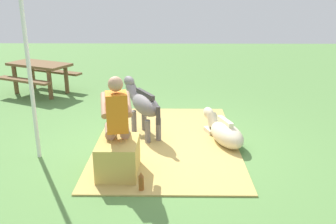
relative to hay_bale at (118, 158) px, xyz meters
The scene contains 9 objects.
ground_plane 1.10m from the hay_bale, 32.55° to the right, with size 24.00×24.00×0.00m, color #568442.
hay_patch 1.34m from the hay_bale, 29.20° to the right, with size 3.46×2.30×0.02m, color tan.
hay_bale is the anchor object (origin of this frame).
person_seated 0.54m from the hay_bale, ahead, with size 0.70×0.50×1.37m.
pony_standing 1.50m from the hay_bale, ahead, with size 1.22×0.83×0.94m.
pony_lying 1.95m from the hay_bale, 54.79° to the right, with size 1.35×0.69×0.42m.
soda_bottle 0.58m from the hay_bale, 142.55° to the right, with size 0.07×0.07×0.27m.
tent_pole_left 1.72m from the hay_bale, 66.97° to the left, with size 0.06×0.06×2.49m, color silver.
picnic_bench 4.84m from the hay_bale, 30.66° to the left, with size 1.82×1.91×0.75m.
Camera 1 is at (-5.49, -0.15, 2.44)m, focal length 39.57 mm.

